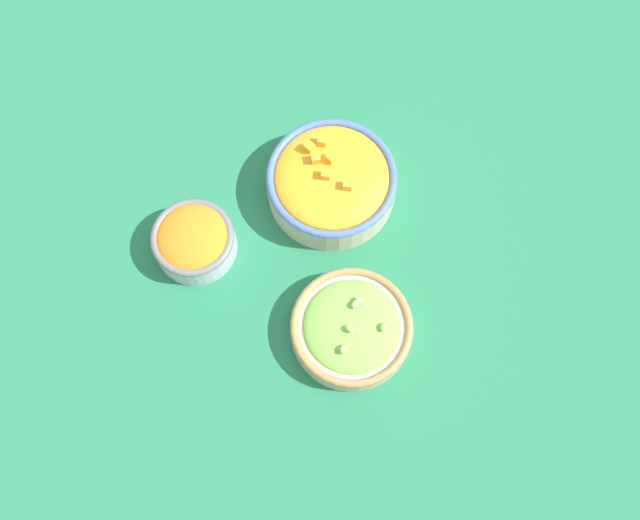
% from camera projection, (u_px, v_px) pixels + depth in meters
% --- Properties ---
extents(ground_plane, '(3.00, 3.00, 0.00)m').
position_uv_depth(ground_plane, '(320.00, 267.00, 1.06)').
color(ground_plane, '#23704C').
extents(bowl_carrots, '(0.12, 0.12, 0.06)m').
position_uv_depth(bowl_carrots, '(194.00, 240.00, 1.04)').
color(bowl_carrots, '#B2C1CC').
rests_on(bowl_carrots, ground_plane).
extents(bowl_lettuce, '(0.17, 0.17, 0.06)m').
position_uv_depth(bowl_lettuce, '(351.00, 328.00, 1.01)').
color(bowl_lettuce, beige).
rests_on(bowl_lettuce, ground_plane).
extents(bowl_squash, '(0.20, 0.20, 0.08)m').
position_uv_depth(bowl_squash, '(331.00, 181.00, 1.07)').
color(bowl_squash, beige).
rests_on(bowl_squash, ground_plane).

